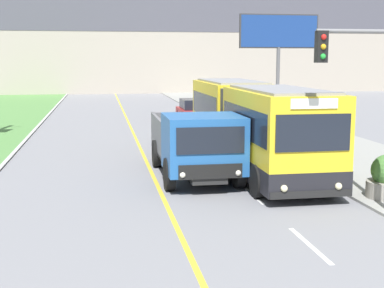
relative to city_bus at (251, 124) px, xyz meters
name	(u,v)px	position (x,y,z in m)	size (l,w,h in m)	color
apartment_block_background	(112,7)	(-3.96, 48.16, 8.81)	(80.00, 8.04, 20.85)	#A89E8E
city_bus	(251,124)	(0.00, 0.00, 0.00)	(2.62, 12.36, 3.17)	yellow
dump_truck	(198,146)	(-2.53, -2.31, -0.41)	(2.55, 6.61, 2.34)	black
car_distant	(193,111)	(0.40, 15.34, -0.92)	(1.80, 4.30, 1.45)	maroon
traffic_light_mast	(369,89)	(1.20, -6.82, 1.74)	(2.28, 0.32, 5.22)	slate
billboard_large	(279,36)	(6.05, 14.73, 3.97)	(5.37, 0.24, 7.03)	#59595B
planter_round_second	(331,155)	(2.62, -1.58, -1.01)	(1.06, 1.06, 1.19)	gray
planter_round_third	(291,138)	(2.60, 2.57, -0.99)	(1.10, 1.10, 1.24)	gray
planter_round_far	(261,126)	(2.45, 6.71, -0.97)	(1.17, 1.17, 1.30)	gray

